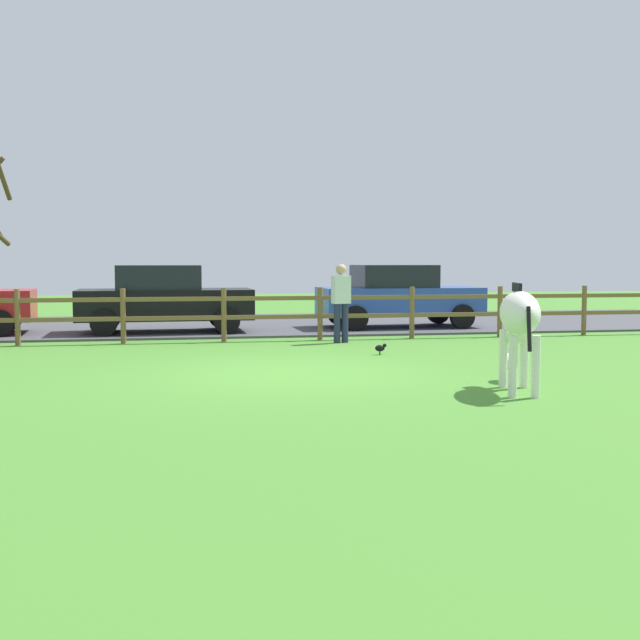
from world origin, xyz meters
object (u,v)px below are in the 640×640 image
object	(u,v)px
zebra	(518,321)
visitor_near_fence	(341,299)
crow_on_grass	(381,348)
parked_car_blue	(398,295)
parked_car_black	(164,298)

from	to	relation	value
zebra	visitor_near_fence	xyz separation A→B (m)	(-0.93, 6.51, -0.02)
crow_on_grass	parked_car_blue	distance (m)	5.67
zebra	visitor_near_fence	size ratio (longest dim) A/B	1.16
parked_car_blue	visitor_near_fence	bearing A→B (deg)	-124.78
parked_car_black	visitor_near_fence	distance (m)	4.56
zebra	crow_on_grass	size ratio (longest dim) A/B	8.82
zebra	parked_car_blue	bearing A→B (deg)	82.83
parked_car_blue	parked_car_black	distance (m)	5.79
crow_on_grass	parked_car_black	distance (m)	6.34
visitor_near_fence	zebra	bearing A→B (deg)	-81.86
parked_car_black	parked_car_blue	bearing A→B (deg)	3.36
crow_on_grass	parked_car_black	size ratio (longest dim) A/B	0.05
zebra	visitor_near_fence	distance (m)	6.57
zebra	visitor_near_fence	world-z (taller)	visitor_near_fence
zebra	parked_car_black	world-z (taller)	parked_car_black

